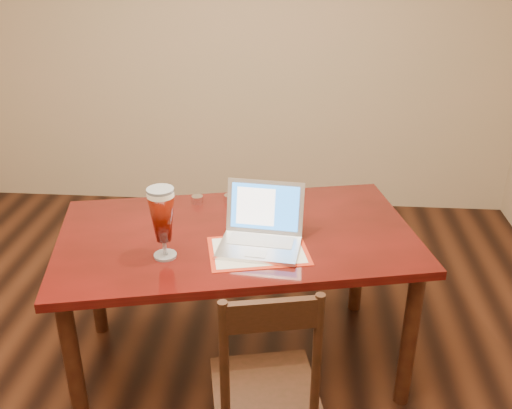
{
  "coord_description": "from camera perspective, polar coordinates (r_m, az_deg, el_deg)",
  "views": [
    {
      "loc": [
        0.57,
        -1.91,
        2.08
      ],
      "look_at": [
        0.37,
        0.5,
        0.92
      ],
      "focal_mm": 40.0,
      "sensor_mm": 36.0,
      "label": 1
    }
  ],
  "objects": [
    {
      "name": "dining_table",
      "position": [
        2.76,
        -2.07,
        -4.42
      ],
      "size": [
        1.85,
        1.3,
        1.12
      ],
      "rotation": [
        0.0,
        0.0,
        0.22
      ],
      "color": "#4C0C0A",
      "rests_on": "ground"
    },
    {
      "name": "room_shell",
      "position": [
        2.02,
        -12.12,
        15.87
      ],
      "size": [
        4.51,
        5.01,
        2.71
      ],
      "color": "tan",
      "rests_on": "ground"
    },
    {
      "name": "dining_chair",
      "position": [
        2.36,
        0.97,
        -17.99
      ],
      "size": [
        0.49,
        0.47,
        0.97
      ],
      "rotation": [
        0.0,
        0.0,
        0.21
      ],
      "color": "black",
      "rests_on": "ground"
    }
  ]
}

